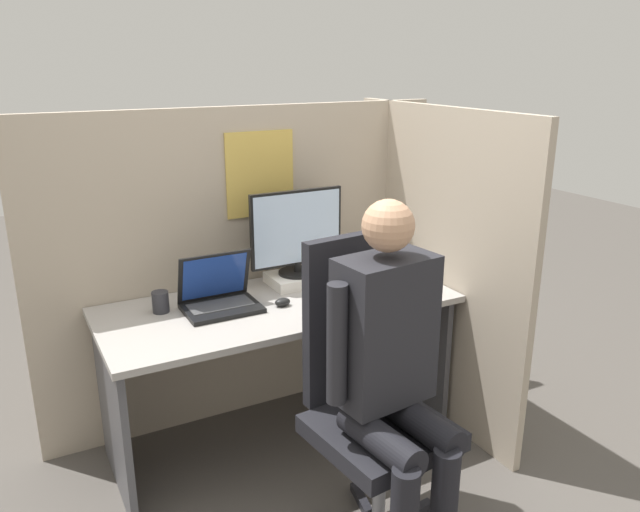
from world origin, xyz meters
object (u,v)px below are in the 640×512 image
carrot_toy (366,302)px  person (393,364)px  pen_cup (161,302)px  paper_box (298,278)px  office_chair (368,388)px  stapler (407,269)px  laptop (219,298)px  monitor (297,232)px

carrot_toy → person: person is taller
pen_cup → paper_box: bearing=3.8°
office_chair → paper_box: bearing=82.2°
paper_box → pen_cup: 0.69m
carrot_toy → person: bearing=-114.4°
stapler → person: 1.12m
stapler → office_chair: 0.98m
laptop → pen_cup: size_ratio=3.49×
monitor → office_chair: monitor is taller
laptop → pen_cup: laptop is taller
person → pen_cup: (-0.55, 0.97, -0.01)m
monitor → stapler: 0.62m
paper_box → person: (-0.13, -1.02, 0.03)m
paper_box → person: bearing=-97.5°
monitor → stapler: bearing=-14.4°
paper_box → monitor: 0.24m
paper_box → stapler: bearing=-14.1°
laptop → stapler: 1.01m
stapler → pen_cup: (-1.25, 0.10, 0.02)m
carrot_toy → person: size_ratio=0.09×
paper_box → monitor: (-0.00, 0.00, 0.24)m
person → pen_cup: 1.12m
paper_box → person: size_ratio=0.21×
monitor → pen_cup: (-0.69, -0.05, -0.22)m
monitor → person: size_ratio=0.35×
stapler → pen_cup: size_ratio=1.67×
laptop → pen_cup: bearing=161.4°
laptop → pen_cup: (-0.24, 0.08, -0.00)m
carrot_toy → person: 0.66m
monitor → carrot_toy: 0.50m
paper_box → monitor: monitor is taller
office_chair → person: size_ratio=0.86×
laptop → carrot_toy: (0.59, -0.29, -0.03)m
office_chair → laptop: bearing=115.1°
laptop → carrot_toy: 0.65m
carrot_toy → pen_cup: size_ratio=1.25×
laptop → person: bearing=-70.6°
pen_cup → carrot_toy: bearing=-23.8°
paper_box → carrot_toy: (0.14, -0.41, -0.01)m
carrot_toy → pen_cup: bearing=156.2°
person → pen_cup: bearing=119.7°
monitor → person: (-0.13, -1.02, -0.21)m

